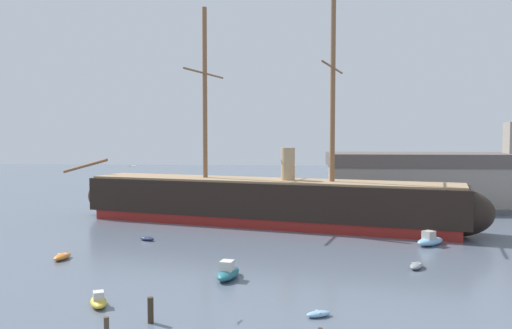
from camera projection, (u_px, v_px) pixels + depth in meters
name	position (u px, v px, depth m)	size (l,w,h in m)	color
tall_ship	(266.00, 201.00, 76.50)	(66.91, 24.20, 32.90)	maroon
motorboat_foreground_left	(98.00, 301.00, 40.14)	(2.34, 3.17, 1.23)	gold
dinghy_foreground_right	(318.00, 314.00, 37.78)	(2.08, 1.53, 0.45)	#7FB2D6
motorboat_near_centre	(228.00, 272.00, 47.76)	(2.46, 4.45, 1.77)	#236670
dinghy_mid_left	(62.00, 256.00, 55.16)	(1.49, 2.90, 0.66)	orange
dinghy_mid_right	(416.00, 266.00, 51.41)	(2.21, 2.79, 0.61)	gray
dinghy_alongside_bow	(147.00, 239.00, 65.01)	(2.30, 1.67, 0.50)	#1E284C
motorboat_alongside_stern	(430.00, 240.00, 62.12)	(4.47, 4.16, 1.81)	#7FB2D6
motorboat_far_right	(472.00, 220.00, 77.85)	(3.77, 3.76, 1.58)	#B22D28
mooring_piling_right_pair	(151.00, 310.00, 36.55)	(0.43, 0.43, 1.85)	#382B1E
dockside_warehouse_right	(484.00, 181.00, 93.57)	(60.96, 17.26, 15.73)	#565659
seagull_in_flight	(132.00, 166.00, 41.61)	(0.41, 1.05, 0.13)	silver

